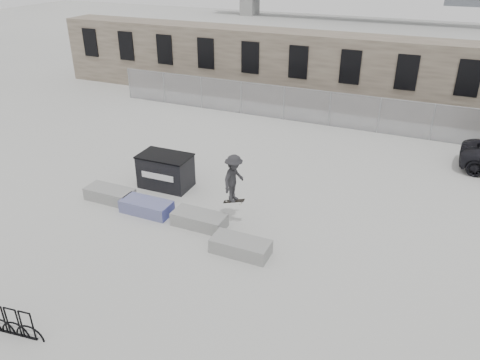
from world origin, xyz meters
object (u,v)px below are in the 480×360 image
(planter_offset, at_px, (241,246))
(skateboarder, at_px, (234,178))
(planter_far_left, at_px, (110,194))
(dumpster, at_px, (166,171))
(planter_center_left, at_px, (147,206))
(planter_center_right, at_px, (199,219))

(planter_offset, relative_size, skateboarder, 1.03)
(skateboarder, bearing_deg, planter_far_left, 100.24)
(planter_offset, height_order, skateboarder, skateboarder)
(planter_far_left, xyz_separation_m, dumpster, (1.46, 1.98, 0.46))
(planter_center_left, relative_size, skateboarder, 1.03)
(planter_center_left, distance_m, skateboarder, 3.83)
(planter_center_right, relative_size, dumpster, 0.89)
(dumpster, bearing_deg, planter_offset, -34.31)
(planter_far_left, height_order, planter_center_right, same)
(planter_center_right, relative_size, planter_offset, 1.00)
(planter_center_right, distance_m, dumpster, 3.63)
(skateboarder, bearing_deg, planter_center_right, 128.05)
(planter_offset, distance_m, dumpster, 5.89)
(planter_center_left, bearing_deg, planter_center_right, -0.27)
(planter_center_left, xyz_separation_m, skateboarder, (3.42, 0.68, 1.59))
(planter_center_left, distance_m, planter_center_right, 2.33)
(planter_center_right, bearing_deg, planter_center_left, 179.73)
(planter_center_right, xyz_separation_m, dumpster, (-2.82, 2.25, 0.46))
(planter_far_left, bearing_deg, planter_center_right, -3.59)
(planter_far_left, relative_size, planter_offset, 1.00)
(dumpster, bearing_deg, planter_center_left, -78.74)
(planter_center_left, height_order, planter_offset, same)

